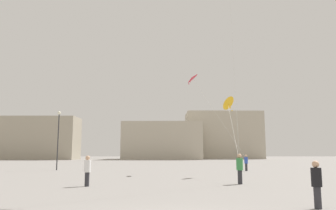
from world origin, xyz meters
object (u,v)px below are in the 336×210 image
(building_right_hall, at_px, (223,136))
(person_in_black, at_px, (317,182))
(person_in_white, at_px, (87,169))
(kite_crimson_diamond, at_px, (192,78))
(person_in_green, at_px, (240,167))
(building_left_hall, at_px, (27,138))
(building_centre_hall, at_px, (163,141))
(person_in_blue, at_px, (246,162))
(kite_amber_diamond, at_px, (228,103))
(lamppost_east, at_px, (58,132))

(building_right_hall, bearing_deg, person_in_black, -97.83)
(person_in_white, distance_m, kite_crimson_diamond, 15.84)
(person_in_green, distance_m, person_in_white, 8.84)
(building_left_hall, distance_m, building_centre_hall, 36.29)
(person_in_black, relative_size, building_centre_hall, 0.07)
(person_in_white, height_order, building_left_hall, building_left_hall)
(building_left_hall, relative_size, building_right_hall, 1.21)
(building_left_hall, bearing_deg, person_in_white, -64.89)
(person_in_green, relative_size, building_left_hall, 0.07)
(person_in_blue, distance_m, kite_crimson_diamond, 10.24)
(building_centre_hall, bearing_deg, person_in_white, -92.76)
(person_in_blue, bearing_deg, building_left_hall, 64.99)
(kite_amber_diamond, relative_size, building_centre_hall, 0.36)
(person_in_white, relative_size, lamppost_east, 0.27)
(kite_amber_diamond, bearing_deg, person_in_green, -95.88)
(person_in_blue, bearing_deg, kite_crimson_diamond, 145.34)
(person_in_green, bearing_deg, person_in_black, 161.91)
(kite_crimson_diamond, xyz_separation_m, kite_amber_diamond, (2.59, -3.71, -2.91))
(building_centre_hall, distance_m, lamppost_east, 57.90)
(person_in_green, xyz_separation_m, building_left_hall, (-41.20, 68.00, 4.60))
(person_in_green, relative_size, person_in_blue, 1.09)
(building_centre_hall, bearing_deg, building_left_hall, -172.80)
(person_in_white, height_order, kite_crimson_diamond, kite_crimson_diamond)
(lamppost_east, bearing_deg, building_centre_hall, 79.29)
(building_right_hall, bearing_deg, kite_crimson_diamond, -102.02)
(kite_crimson_diamond, height_order, building_centre_hall, building_centre_hall)
(building_left_hall, relative_size, lamppost_east, 4.23)
(person_in_blue, bearing_deg, person_in_black, -162.56)
(person_in_white, xyz_separation_m, kite_amber_diamond, (9.47, 8.17, 4.98))
(person_in_green, relative_size, lamppost_east, 0.28)
(building_centre_hall, height_order, lamppost_east, building_centre_hall)
(kite_crimson_diamond, distance_m, building_right_hall, 70.48)
(person_in_blue, bearing_deg, building_right_hall, 17.41)
(person_in_black, distance_m, kite_amber_diamond, 16.34)
(person_in_green, distance_m, person_in_black, 8.62)
(person_in_green, bearing_deg, lamppost_east, 23.02)
(person_in_black, bearing_deg, building_right_hall, 96.03)
(building_right_hall, bearing_deg, kite_amber_diamond, -99.45)
(building_centre_hall, xyz_separation_m, lamppost_east, (-10.76, -56.89, -0.85))
(person_in_blue, height_order, person_in_black, person_in_blue)
(kite_crimson_diamond, bearing_deg, building_centre_hall, 93.08)
(person_in_black, height_order, building_centre_hall, building_centre_hall)
(kite_amber_diamond, xyz_separation_m, building_centre_hall, (-5.92, 65.59, -0.98))
(kite_crimson_diamond, bearing_deg, building_left_hall, 124.45)
(kite_crimson_diamond, relative_size, kite_amber_diamond, 1.04)
(building_left_hall, bearing_deg, kite_crimson_diamond, -55.55)
(person_in_blue, xyz_separation_m, kite_amber_diamond, (-3.04, -6.97, 5.00))
(building_centre_hall, height_order, building_right_hall, building_right_hall)
(person_in_green, height_order, kite_crimson_diamond, kite_crimson_diamond)
(building_left_hall, bearing_deg, kite_amber_diamond, -55.52)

